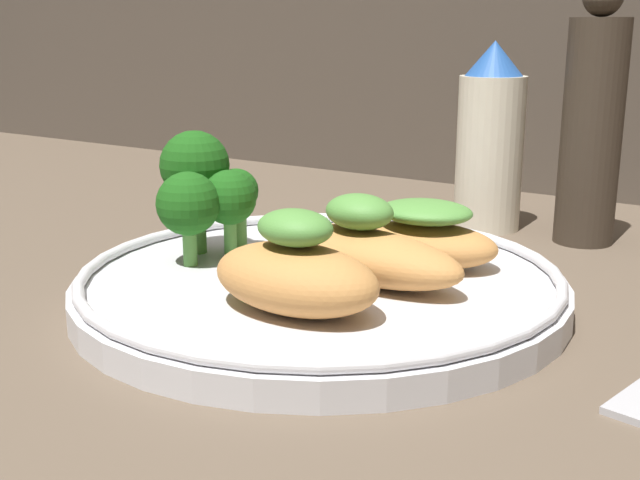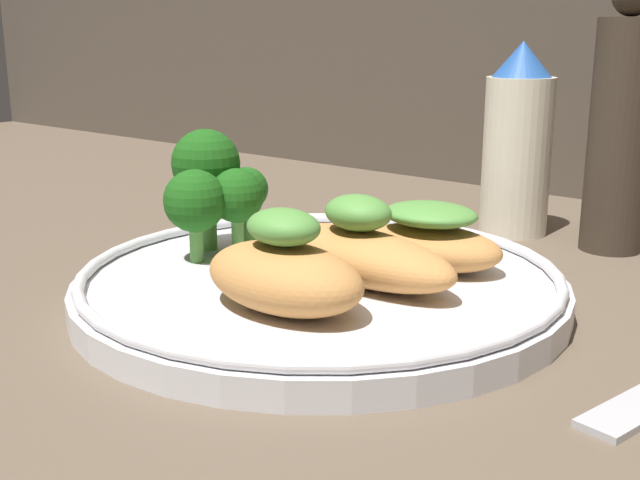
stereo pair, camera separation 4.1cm
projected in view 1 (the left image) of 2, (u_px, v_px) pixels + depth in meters
The scene contains 8 objects.
ground_plane at pixel (320, 311), 42.47cm from camera, with size 180.00×180.00×1.00cm, color brown.
plate at pixel (320, 284), 42.08cm from camera, with size 25.65×25.65×2.00cm.
grilled_meat_front at pixel (295, 273), 36.49cm from camera, with size 8.64×5.46×4.78cm.
grilled_meat_middle at pixel (359, 250), 40.93cm from camera, with size 12.33×5.45×4.55cm.
grilled_meat_back at pixel (424, 237), 43.57cm from camera, with size 8.78×6.01×3.64cm.
broccoli_bunch at pixel (204, 188), 44.54cm from camera, with size 5.98×6.56×7.08cm.
sauce_bottle at pixel (490, 141), 56.30cm from camera, with size 4.67×4.67×13.19cm.
pepper_grinder at pixel (592, 125), 52.17cm from camera, with size 3.89×3.89×17.19cm.
Camera 1 is at (22.26, -33.31, 14.08)cm, focal length 45.00 mm.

